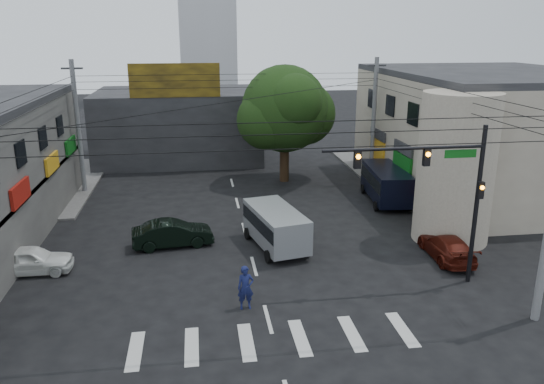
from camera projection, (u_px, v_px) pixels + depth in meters
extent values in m
plane|color=black|center=(259.00, 285.00, 23.87)|extent=(160.00, 160.00, 0.00)
cube|color=#514F4C|center=(451.00, 170.00, 43.37)|extent=(16.00, 16.00, 0.15)
cube|color=gray|center=(489.00, 134.00, 37.49)|extent=(14.00, 18.00, 8.00)
cylinder|color=gray|center=(456.00, 168.00, 28.01)|extent=(4.00, 4.00, 8.00)
cube|color=#232326|center=(179.00, 125.00, 47.08)|extent=(14.00, 10.00, 6.00)
cube|color=olive|center=(175.00, 80.00, 41.19)|extent=(7.00, 0.30, 2.60)
cylinder|color=black|center=(284.00, 153.00, 39.88)|extent=(0.70, 0.70, 4.40)
sphere|color=black|center=(285.00, 109.00, 38.92)|extent=(6.40, 6.40, 6.40)
cylinder|color=black|center=(476.00, 207.00, 23.18)|extent=(0.20, 0.20, 7.20)
cylinder|color=black|center=(405.00, 149.00, 21.92)|extent=(7.00, 0.14, 0.14)
cube|color=black|center=(427.00, 157.00, 22.17)|extent=(0.28, 0.22, 0.75)
cube|color=black|center=(357.00, 160.00, 21.76)|extent=(0.28, 0.22, 0.75)
sphere|color=orange|center=(428.00, 154.00, 22.00)|extent=(0.20, 0.20, 0.20)
sphere|color=orange|center=(359.00, 157.00, 21.58)|extent=(0.20, 0.20, 0.20)
cube|color=#0C5613|center=(461.00, 154.00, 22.35)|extent=(1.40, 0.06, 0.35)
cylinder|color=#59595B|center=(78.00, 128.00, 36.25)|extent=(0.32, 0.32, 9.20)
cylinder|color=#59595B|center=(374.00, 121.00, 39.13)|extent=(0.32, 0.32, 9.20)
imported|color=black|center=(173.00, 234.00, 28.03)|extent=(2.52, 4.59, 1.39)
imported|color=white|center=(30.00, 260.00, 24.87)|extent=(1.58, 3.89, 1.32)
imported|color=#441109|center=(447.00, 247.00, 26.52)|extent=(1.98, 4.33, 1.22)
imported|color=#131844|center=(246.00, 288.00, 21.60)|extent=(0.73, 0.53, 1.86)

